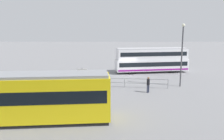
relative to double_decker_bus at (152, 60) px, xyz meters
The scene contains 8 objects.
ground_plane 4.81m from the double_decker_bus, 32.67° to the left, with size 160.00×160.00×0.00m, color gray.
double_decker_bus is the anchor object (origin of this frame).
tram_yellow 22.45m from the double_decker_bus, 56.75° to the left, with size 12.33×3.58×3.60m.
pedestrian_near_railing 11.94m from the double_decker_bus, 42.50° to the left, with size 0.44×0.44×1.77m.
pedestrian_crossing 11.44m from the double_decker_bus, 78.74° to the left, with size 0.45×0.45×1.71m.
pedestrian_railing 10.22m from the double_decker_bus, 62.99° to the left, with size 9.84×1.15×1.08m.
info_sign 13.08m from the double_decker_bus, 43.43° to the left, with size 1.23×0.39×2.30m.
street_lamp 9.08m from the double_decker_bus, 102.88° to the left, with size 0.36×0.36×7.26m.
Camera 1 is at (2.30, 32.00, 6.80)m, focal length 36.23 mm.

